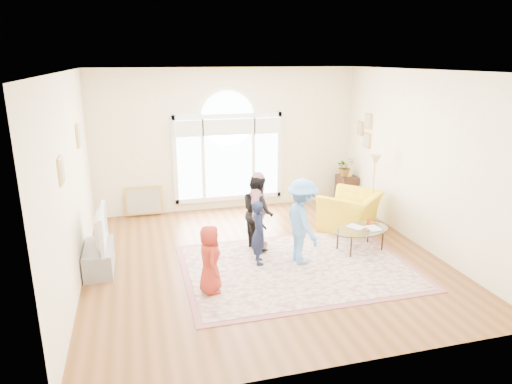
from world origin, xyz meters
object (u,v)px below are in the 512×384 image
object	(u,v)px
coffee_table	(361,230)
tv_console	(99,258)
area_rug	(297,267)
armchair	(350,211)
television	(96,229)

from	to	relation	value
coffee_table	tv_console	bearing A→B (deg)	164.52
area_rug	coffee_table	world-z (taller)	coffee_table
area_rug	tv_console	world-z (taller)	tv_console
coffee_table	armchair	world-z (taller)	armchair
area_rug	television	xyz separation A→B (m)	(-3.20, 0.76, 0.72)
area_rug	armchair	bearing A→B (deg)	40.87
armchair	tv_console	bearing A→B (deg)	-34.67
coffee_table	armchair	bearing A→B (deg)	62.41
area_rug	television	distance (m)	3.37
coffee_table	television	bearing A→B (deg)	164.51
television	armchair	xyz separation A→B (m)	(4.86, 0.68, -0.35)
tv_console	armchair	world-z (taller)	armchair
tv_console	television	bearing A→B (deg)	0.00
tv_console	coffee_table	world-z (taller)	coffee_table
tv_console	armchair	distance (m)	4.92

